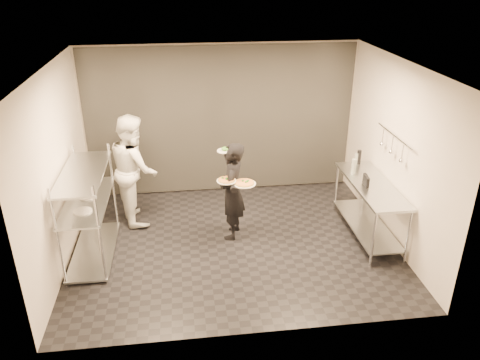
{
  "coord_description": "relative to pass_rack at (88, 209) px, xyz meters",
  "views": [
    {
      "loc": [
        -0.7,
        -6.27,
        4.07
      ],
      "look_at": [
        0.1,
        0.01,
        1.1
      ],
      "focal_mm": 35.0,
      "sensor_mm": 36.0,
      "label": 1
    }
  ],
  "objects": [
    {
      "name": "bottle_green",
      "position": [
        4.16,
        0.4,
        0.28
      ],
      "size": [
        0.07,
        0.07,
        0.26
      ],
      "primitive_type": "cylinder",
      "color": "gray",
      "rests_on": "prep_counter"
    },
    {
      "name": "bottle_clear",
      "position": [
        4.36,
        0.8,
        0.25
      ],
      "size": [
        0.06,
        0.06,
        0.19
      ],
      "primitive_type": "cylinder",
      "color": "gray",
      "rests_on": "prep_counter"
    },
    {
      "name": "pizza_plate_far",
      "position": [
        2.32,
        0.03,
        0.27
      ],
      "size": [
        0.35,
        0.35,
        0.05
      ],
      "color": "white",
      "rests_on": "waiter"
    },
    {
      "name": "room_shell",
      "position": [
        2.15,
        1.18,
        0.63
      ],
      "size": [
        5.0,
        4.0,
        2.8
      ],
      "color": "black",
      "rests_on": "ground"
    },
    {
      "name": "pizza_plate_near",
      "position": [
        2.06,
        0.09,
        0.31
      ],
      "size": [
        0.3,
        0.3,
        0.05
      ],
      "color": "white",
      "rests_on": "waiter"
    },
    {
      "name": "waiter",
      "position": [
        2.16,
        0.25,
        0.03
      ],
      "size": [
        0.54,
        0.67,
        1.6
      ],
      "primitive_type": "imported",
      "rotation": [
        0.0,
        0.0,
        -1.87
      ],
      "color": "black",
      "rests_on": "ground"
    },
    {
      "name": "bottle_dark",
      "position": [
        4.4,
        0.8,
        0.27
      ],
      "size": [
        0.07,
        0.07,
        0.24
      ],
      "primitive_type": "cylinder",
      "color": "black",
      "rests_on": "prep_counter"
    },
    {
      "name": "prep_counter",
      "position": [
        4.33,
        0.0,
        -0.14
      ],
      "size": [
        0.6,
        1.8,
        0.92
      ],
      "color": "silver",
      "rests_on": "ground"
    },
    {
      "name": "chef",
      "position": [
        0.6,
        1.03,
        0.17
      ],
      "size": [
        0.92,
        1.06,
        1.87
      ],
      "primitive_type": "imported",
      "rotation": [
        0.0,
        0.0,
        1.84
      ],
      "color": "white",
      "rests_on": "ground"
    },
    {
      "name": "pass_rack",
      "position": [
        0.0,
        0.0,
        0.0
      ],
      "size": [
        0.6,
        1.6,
        1.5
      ],
      "color": "silver",
      "rests_on": "ground"
    },
    {
      "name": "utensil_rail",
      "position": [
        4.58,
        0.0,
        0.78
      ],
      "size": [
        0.07,
        1.2,
        0.31
      ],
      "color": "silver",
      "rests_on": "room_shell"
    },
    {
      "name": "salad_plate",
      "position": [
        2.08,
        0.53,
        0.63
      ],
      "size": [
        0.25,
        0.25,
        0.07
      ],
      "color": "white",
      "rests_on": "waiter"
    },
    {
      "name": "pos_monitor",
      "position": [
        4.21,
        -0.03,
        0.23
      ],
      "size": [
        0.07,
        0.23,
        0.16
      ],
      "primitive_type": "cube",
      "rotation": [
        0.0,
        0.0,
        -0.11
      ],
      "color": "black",
      "rests_on": "prep_counter"
    }
  ]
}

